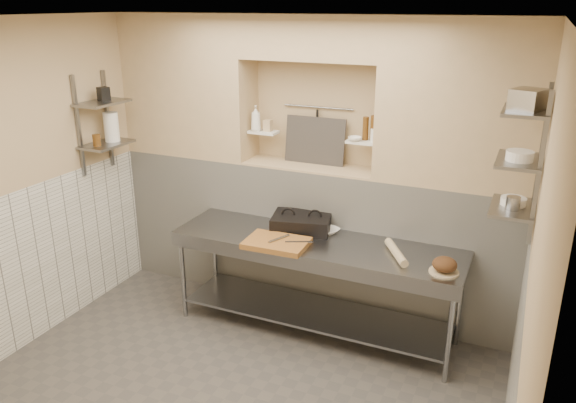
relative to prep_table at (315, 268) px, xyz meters
The scene contains 47 objects.
ceiling 2.52m from the prep_table, 103.33° to the right, with size 4.00×3.90×0.10m, color silver.
wall_left 2.72m from the prep_table, 153.08° to the right, with size 0.10×3.90×2.80m, color tan.
wall_right 2.26m from the prep_table, 33.77° to the right, with size 0.10×3.90×2.80m, color tan.
wall_back 1.15m from the prep_table, 108.94° to the left, with size 4.00×0.10×2.80m, color tan.
backwall_lower 0.63m from the prep_table, 116.32° to the left, with size 4.00×0.40×1.40m, color silver.
alcove_sill 0.99m from the prep_table, 116.32° to the left, with size 1.30×0.40×0.02m, color tan.
backwall_pillar_left 2.24m from the prep_table, 160.55° to the left, with size 1.35×0.40×1.40m, color tan.
backwall_pillar_right 1.88m from the prep_table, 28.48° to the left, with size 1.35×0.40×1.40m, color tan.
backwall_header 2.06m from the prep_table, 116.32° to the left, with size 1.30×0.40×0.40m, color tan.
wainscot_left 2.56m from the prep_table, 152.47° to the right, with size 0.02×3.90×1.40m, color silver.
wainscot_right 2.08m from the prep_table, 34.69° to the right, with size 0.02×3.90×1.40m, color silver.
alcove_shelf_left 1.43m from the prep_table, 144.01° to the left, with size 0.28×0.16×0.03m, color white.
alcove_shelf_right 1.22m from the prep_table, 68.82° to the left, with size 0.28×0.16×0.03m, color white.
utensil_rail 1.53m from the prep_table, 110.83° to the left, with size 0.02×0.02×0.70m, color gray.
hanging_steel 1.37m from the prep_table, 111.36° to the left, with size 0.02×0.02×0.30m, color black.
splash_panel 1.23m from the prep_table, 112.80° to the left, with size 0.60×0.02×0.45m, color #383330.
shelf_rail_left_a 2.54m from the prep_table, behind, with size 0.03×0.03×0.95m, color slate.
shelf_rail_left_b 2.56m from the prep_table, behind, with size 0.03×0.03×0.95m, color slate.
wall_shelf_left_lower 2.33m from the prep_table, behind, with size 0.30×0.50×0.03m, color slate.
wall_shelf_left_upper 2.52m from the prep_table, behind, with size 0.30×0.50×0.03m, color slate.
shelf_rail_right_a 2.08m from the prep_table, ahead, with size 0.03×0.03×1.05m, color slate.
shelf_rail_right_b 2.11m from the prep_table, 11.12° to the right, with size 0.03×0.03×1.05m, color slate.
wall_shelf_right_lower 1.78m from the prep_table, ahead, with size 0.30×0.50×0.03m, color slate.
wall_shelf_right_mid 1.98m from the prep_table, ahead, with size 0.30×0.50×0.03m, color slate.
wall_shelf_right_upper 2.21m from the prep_table, ahead, with size 0.30×0.50×0.03m, color slate.
prep_table is the anchor object (origin of this frame).
panini_press 0.44m from the prep_table, 137.47° to the left, with size 0.60×0.50×0.14m.
cutting_board 0.45m from the prep_table, 142.79° to the right, with size 0.54×0.38×0.05m, color brown.
knife_blade 0.36m from the prep_table, 119.27° to the right, with size 0.24×0.03×0.01m, color gray.
tongs 0.45m from the prep_table, 145.93° to the right, with size 0.02×0.02×0.23m, color gray.
mixing_bowl 0.37m from the prep_table, 82.24° to the left, with size 0.19×0.19×0.05m, color white.
rolling_pin 0.77m from the prep_table, ahead, with size 0.07×0.07×0.45m, color #C6B388.
bread_board 1.17m from the prep_table, ahead, with size 0.23×0.23×0.01m, color #C6B388.
bread_loaf 1.19m from the prep_table, ahead, with size 0.19×0.19×0.12m, color #4C2D19.
bottle_soap 1.55m from the prep_table, 148.10° to the left, with size 0.10×0.10×0.25m, color white.
jar_alcove 1.46m from the prep_table, 142.17° to the left, with size 0.07×0.07×0.11m, color tan.
bowl_alcove 1.22m from the prep_table, 72.79° to the left, with size 0.12×0.12×0.04m, color white.
condiment_a 1.36m from the prep_table, 61.72° to the left, with size 0.06×0.06×0.23m, color #4F2F10.
condiment_b 1.34m from the prep_table, 68.39° to the left, with size 0.05×0.05×0.21m, color #4F2F10.
condiment_c 1.30m from the prep_table, 59.08° to the left, with size 0.07×0.07×0.12m, color white.
jug_left 2.39m from the prep_table, behind, with size 0.14×0.14×0.28m, color white.
jar_left 2.37m from the prep_table, behind, with size 0.07×0.07×0.11m, color #4F2F10.
box_left_upper 2.56m from the prep_table, behind, with size 0.09×0.09×0.13m, color black.
bowl_right 1.80m from the prep_table, ahead, with size 0.18×0.18×0.05m, color white.
canister_right 1.82m from the prep_table, ahead, with size 0.10×0.10×0.10m, color gray.
bowl_right_mid 2.01m from the prep_table, ahead, with size 0.19×0.19×0.07m, color white.
basket_right 2.27m from the prep_table, ahead, with size 0.18×0.22×0.14m, color gray.
Camera 1 is at (1.90, -3.06, 2.90)m, focal length 35.00 mm.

